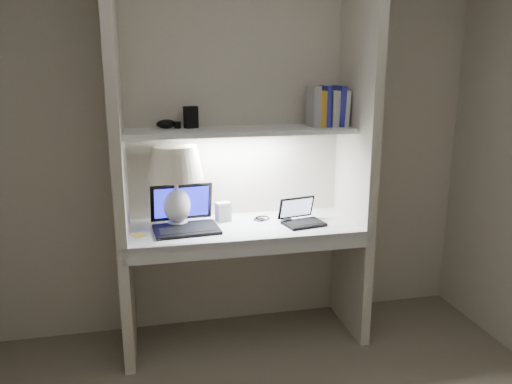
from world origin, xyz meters
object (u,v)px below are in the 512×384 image
object	(u,v)px
laptop_netbook	(301,218)
speaker	(223,212)
book_row	(327,107)
laptop_main	(185,219)
table_lamp	(176,172)

from	to	relation	value
laptop_netbook	speaker	xyz separation A→B (m)	(-0.47, 0.15, 0.02)
speaker	book_row	distance (m)	0.94
speaker	book_row	world-z (taller)	book_row
laptop_main	speaker	world-z (taller)	laptop_main
table_lamp	speaker	distance (m)	0.40
laptop_main	laptop_netbook	distance (m)	0.73
book_row	table_lamp	bearing A→B (deg)	179.97
table_lamp	book_row	size ratio (longest dim) A/B	1.97
laptop_netbook	speaker	bearing A→B (deg)	150.54
table_lamp	laptop_netbook	distance (m)	0.83
table_lamp	book_row	distance (m)	1.04
laptop_netbook	speaker	distance (m)	0.50
table_lamp	book_row	xyz separation A→B (m)	(0.97, -0.00, 0.38)
laptop_netbook	book_row	world-z (taller)	book_row
table_lamp	laptop_netbook	xyz separation A→B (m)	(0.77, -0.14, -0.30)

